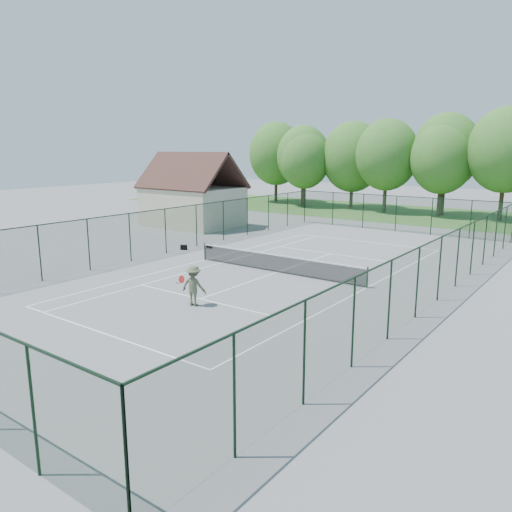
# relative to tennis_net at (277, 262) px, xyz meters

# --- Properties ---
(ground) EXTENTS (140.00, 140.00, 0.00)m
(ground) POSITION_rel_tennis_net_xyz_m (0.00, 0.00, -0.58)
(ground) COLOR slate
(ground) RESTS_ON ground
(grass_far) EXTENTS (80.00, 16.00, 0.01)m
(grass_far) POSITION_rel_tennis_net_xyz_m (0.00, 30.00, -0.57)
(grass_far) COLOR #406F2C
(grass_far) RESTS_ON ground
(court_lines) EXTENTS (11.05, 23.85, 0.01)m
(court_lines) POSITION_rel_tennis_net_xyz_m (0.00, 0.00, -0.57)
(court_lines) COLOR white
(court_lines) RESTS_ON ground
(tennis_net) EXTENTS (11.08, 0.08, 1.10)m
(tennis_net) POSITION_rel_tennis_net_xyz_m (0.00, 0.00, 0.00)
(tennis_net) COLOR black
(tennis_net) RESTS_ON ground
(fence_enclosure) EXTENTS (18.05, 36.05, 3.02)m
(fence_enclosure) POSITION_rel_tennis_net_xyz_m (0.00, 0.00, 0.98)
(fence_enclosure) COLOR #193B22
(fence_enclosure) RESTS_ON ground
(utility_building) EXTENTS (8.60, 6.27, 6.63)m
(utility_building) POSITION_rel_tennis_net_xyz_m (-16.00, 10.00, 2.54)
(utility_building) COLOR beige
(utility_building) RESTS_ON ground
(tree_line_far) EXTENTS (39.40, 6.40, 9.70)m
(tree_line_far) POSITION_rel_tennis_net_xyz_m (0.00, 30.00, 5.42)
(tree_line_far) COLOR #3D2F1D
(tree_line_far) RESTS_ON ground
(sports_bag_a) EXTENTS (0.49, 0.40, 0.34)m
(sports_bag_a) POSITION_rel_tennis_net_xyz_m (-8.86, 1.52, -0.40)
(sports_bag_a) COLOR black
(sports_bag_a) RESTS_ON ground
(sports_bag_b) EXTENTS (0.39, 0.27, 0.29)m
(sports_bag_b) POSITION_rel_tennis_net_xyz_m (-7.80, 2.99, -0.43)
(sports_bag_b) COLOR black
(sports_bag_b) RESTS_ON ground
(tennis_player) EXTENTS (2.01, 0.90, 1.84)m
(tennis_player) POSITION_rel_tennis_net_xyz_m (0.44, -7.28, 0.35)
(tennis_player) COLOR #54583F
(tennis_player) RESTS_ON ground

